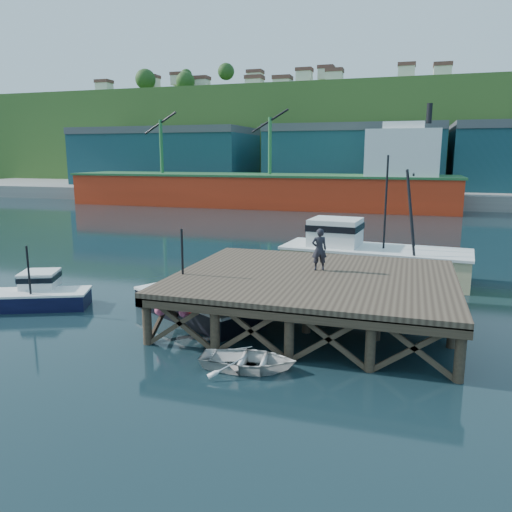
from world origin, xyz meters
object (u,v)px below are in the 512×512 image
at_px(dinghy, 248,360).
at_px(dockworker, 319,249).
at_px(boat_navy, 36,294).
at_px(trawler, 371,254).
at_px(boat_black, 201,300).

distance_m(dinghy, dockworker, 7.40).
bearing_deg(dinghy, dockworker, -17.06).
relative_size(boat_navy, dinghy, 1.61).
bearing_deg(trawler, boat_navy, -139.06).
bearing_deg(dockworker, boat_navy, -9.85).
bearing_deg(boat_black, boat_navy, -142.84).
height_order(boat_navy, dinghy, boat_navy).
height_order(boat_black, trawler, trawler).
distance_m(boat_black, dockworker, 5.91).
height_order(boat_black, dinghy, boat_black).
xyz_separation_m(trawler, dockworker, (-1.74, -7.87, 1.58)).
relative_size(trawler, dinghy, 3.35).
bearing_deg(trawler, boat_black, -120.02).
relative_size(boat_black, trawler, 0.63).
relative_size(boat_black, dinghy, 2.11).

